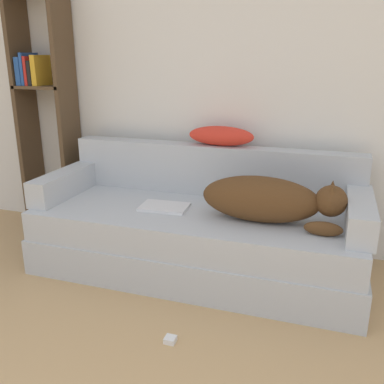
{
  "coord_description": "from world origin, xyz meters",
  "views": [
    {
      "loc": [
        0.57,
        -0.09,
        1.39
      ],
      "look_at": [
        -0.23,
        2.31,
        0.58
      ],
      "focal_mm": 40.0,
      "sensor_mm": 36.0,
      "label": 1
    }
  ],
  "objects": [
    {
      "name": "wall_back",
      "position": [
        0.0,
        2.98,
        1.35
      ],
      "size": [
        7.79,
        0.06,
        2.7
      ],
      "color": "silver",
      "rests_on": "ground_plane"
    },
    {
      "name": "laptop",
      "position": [
        -0.44,
        2.37,
        0.44
      ],
      "size": [
        0.32,
        0.23,
        0.02
      ],
      "rotation": [
        0.0,
        0.0,
        0.06
      ],
      "color": "silver",
      "rests_on": "couch"
    },
    {
      "name": "power_adapter",
      "position": [
        -0.12,
        1.62,
        0.01
      ],
      "size": [
        0.06,
        0.06,
        0.03
      ],
      "color": "silver",
      "rests_on": "ground_plane"
    },
    {
      "name": "couch_backrest",
      "position": [
        -0.23,
        2.77,
        0.61
      ],
      "size": [
        2.09,
        0.15,
        0.36
      ],
      "color": "#B2B7BC",
      "rests_on": "couch"
    },
    {
      "name": "couch",
      "position": [
        -0.23,
        2.41,
        0.21
      ],
      "size": [
        2.13,
        0.86,
        0.43
      ],
      "color": "#B2B7BC",
      "rests_on": "ground_plane"
    },
    {
      "name": "throw_pillow",
      "position": [
        -0.18,
        2.79,
        0.85
      ],
      "size": [
        0.46,
        0.16,
        0.14
      ],
      "color": "red",
      "rests_on": "couch_backrest"
    },
    {
      "name": "couch_arm_left",
      "position": [
        -1.22,
        2.4,
        0.52
      ],
      "size": [
        0.15,
        0.67,
        0.18
      ],
      "color": "#B2B7BC",
      "rests_on": "couch"
    },
    {
      "name": "dog",
      "position": [
        0.24,
        2.33,
        0.57
      ],
      "size": [
        0.85,
        0.27,
        0.28
      ],
      "color": "#513319",
      "rests_on": "couch"
    },
    {
      "name": "bookshelf",
      "position": [
        -1.63,
        2.8,
        1.05
      ],
      "size": [
        0.43,
        0.26,
        1.86
      ],
      "color": "#4C3823",
      "rests_on": "ground_plane"
    },
    {
      "name": "couch_arm_right",
      "position": [
        0.76,
        2.4,
        0.52
      ],
      "size": [
        0.15,
        0.67,
        0.18
      ],
      "color": "#B2B7BC",
      "rests_on": "couch"
    }
  ]
}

